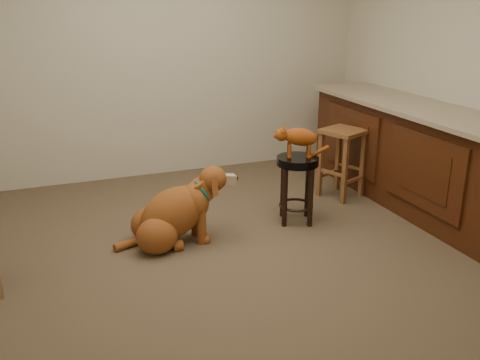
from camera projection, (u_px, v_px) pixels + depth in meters
name	position (u px, v px, depth m)	size (l,w,h in m)	color
floor	(226.00, 247.00, 4.18)	(4.50, 4.00, 0.01)	brown
room_shell	(224.00, 24.00, 3.63)	(4.54, 4.04, 2.62)	beige
cabinet_run	(411.00, 157.00, 4.96)	(0.70, 2.56, 0.94)	#49210D
padded_stool	(297.00, 176.00, 4.53)	(0.39, 0.39, 0.58)	black
wood_stool	(341.00, 162.00, 5.13)	(0.47, 0.47, 0.67)	brown
golden_retriever	(174.00, 215.00, 4.18)	(1.02, 0.50, 0.64)	brown
tabby_kitten	(297.00, 138.00, 4.42)	(0.48, 0.24, 0.30)	#86380D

